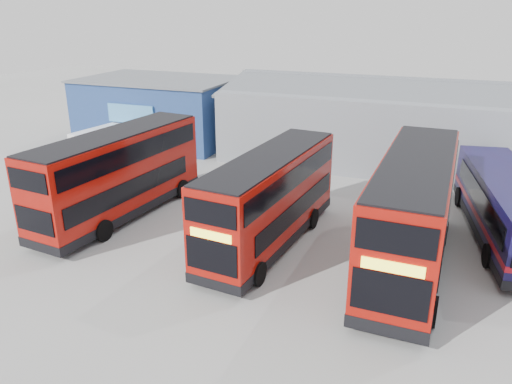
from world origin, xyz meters
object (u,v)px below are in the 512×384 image
office_block (160,109)px  double_decker_left (119,176)px  double_decker_right (412,215)px  double_decker_centre (270,201)px  maintenance_shed (442,126)px  single_decker_blue (505,209)px  panel_van (105,142)px

office_block → double_decker_left: office_block is taller
office_block → double_decker_right: size_ratio=1.05×
double_decker_left → double_decker_right: (14.86, -0.24, 0.16)m
office_block → double_decker_centre: (15.09, -15.11, -0.38)m
maintenance_shed → double_decker_centre: 18.46m
double_decker_centre → single_decker_blue: bearing=29.8°
maintenance_shed → double_decker_right: 17.09m
double_decker_right → single_decker_blue: bearing=50.6°
double_decker_centre → maintenance_shed: bearing=73.5°
office_block → double_decker_right: 26.18m
double_decker_right → panel_van: (-22.49, 9.03, -1.23)m
office_block → double_decker_left: bearing=-66.2°
maintenance_shed → double_decker_right: size_ratio=2.59×
double_decker_left → panel_van: 11.69m
double_decker_right → single_decker_blue: (4.00, 4.63, -0.92)m
double_decker_centre → double_decker_right: 6.32m
maintenance_shed → panel_van: bearing=-160.8°
panel_van → single_decker_blue: bearing=-0.8°
maintenance_shed → double_decker_left: size_ratio=2.74×
double_decker_right → panel_van: bearing=159.5°
maintenance_shed → double_decker_left: (-15.45, -16.85, -0.30)m
double_decker_centre → double_decker_right: (6.32, 0.03, 0.26)m
maintenance_shed → single_decker_blue: maintenance_shed is taller
office_block → maintenance_shed: (22.00, 2.01, 0.02)m
office_block → maintenance_shed: bearing=5.2°
double_decker_left → single_decker_blue: 19.38m
office_block → double_decker_right: (21.41, -15.08, -0.12)m
maintenance_shed → double_decker_right: maintenance_shed is taller
double_decker_left → double_decker_right: size_ratio=0.95×
office_block → panel_van: size_ratio=2.33×
maintenance_shed → office_block: bearing=-174.8°
single_decker_blue → double_decker_right: bearing=39.6°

